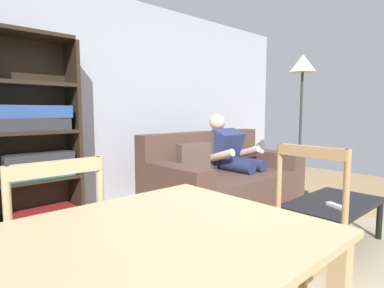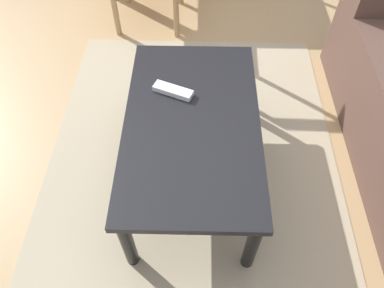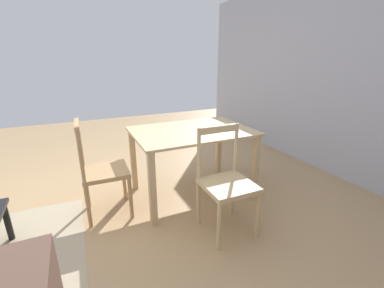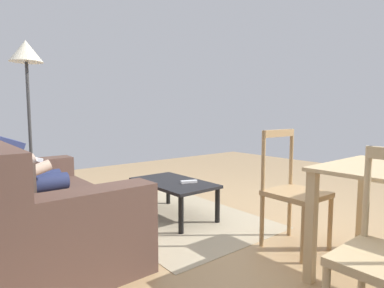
{
  "view_description": "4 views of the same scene",
  "coord_description": "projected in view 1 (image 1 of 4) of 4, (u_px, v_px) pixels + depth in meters",
  "views": [
    {
      "loc": [
        -1.78,
        -0.76,
        1.14
      ],
      "look_at": [
        -0.21,
        0.95,
        0.9
      ],
      "focal_mm": 29.03,
      "sensor_mm": 36.0,
      "label": 1
    },
    {
      "loc": [
        1.81,
        0.34,
        1.49
      ],
      "look_at": [
        0.85,
        0.32,
        0.23
      ],
      "focal_mm": 34.56,
      "sensor_mm": 36.0,
      "label": 2
    },
    {
      "loc": [
        -0.22,
        2.42,
        1.5
      ],
      "look_at": [
        -1.33,
        0.02,
        0.6
      ],
      "focal_mm": 24.08,
      "sensor_mm": 36.0,
      "label": 3
    },
    {
      "loc": [
        -1.77,
        2.25,
        1.1
      ],
      "look_at": [
        -0.21,
        0.95,
        0.9
      ],
      "focal_mm": 29.4,
      "sensor_mm": 36.0,
      "label": 4
    }
  ],
  "objects": [
    {
      "name": "dining_chair_near_wall",
      "position": [
        49.0,
        257.0,
        1.46
      ],
      "size": [
        0.42,
        0.42,
        0.94
      ],
      "color": "#D1B27F",
      "rests_on": "ground_plane"
    },
    {
      "name": "wall_back",
      "position": [
        104.0,
        101.0,
        3.77
      ],
      "size": [
        6.62,
        0.12,
        2.54
      ],
      "primitive_type": "cube",
      "color": "#B2B7C6",
      "rests_on": "ground_plane"
    },
    {
      "name": "tv_remote",
      "position": [
        336.0,
        206.0,
        2.47
      ],
      "size": [
        0.11,
        0.18,
        0.02
      ],
      "primitive_type": "cube",
      "rotation": [
        0.0,
        0.0,
        2.75
      ],
      "color": "white",
      "rests_on": "coffee_table"
    },
    {
      "name": "floor_lamp",
      "position": [
        302.0,
        76.0,
        4.2
      ],
      "size": [
        0.36,
        0.36,
        1.91
      ],
      "color": "black",
      "rests_on": "ground_plane"
    },
    {
      "name": "area_rug",
      "position": [
        332.0,
        244.0,
        2.68
      ],
      "size": [
        2.02,
        1.43,
        0.01
      ],
      "primitive_type": "cube",
      "rotation": [
        0.0,
        0.0,
        -0.01
      ],
      "color": "tan",
      "rests_on": "ground_plane"
    },
    {
      "name": "person_lounging",
      "position": [
        233.0,
        157.0,
        3.87
      ],
      "size": [
        0.59,
        0.96,
        1.11
      ],
      "color": "navy",
      "rests_on": "ground_plane"
    },
    {
      "name": "dining_chair_facing_couch",
      "position": [
        292.0,
        245.0,
        1.58
      ],
      "size": [
        0.43,
        0.43,
        0.96
      ],
      "color": "tan",
      "rests_on": "ground_plane"
    },
    {
      "name": "coffee_table",
      "position": [
        334.0,
        207.0,
        2.64
      ],
      "size": [
        0.93,
        0.54,
        0.38
      ],
      "color": "black",
      "rests_on": "ground_plane"
    },
    {
      "name": "couch",
      "position": [
        222.0,
        182.0,
        3.65
      ],
      "size": [
        1.86,
        0.96,
        0.9
      ],
      "color": "brown",
      "rests_on": "ground_plane"
    },
    {
      "name": "bookshelf",
      "position": [
        34.0,
        144.0,
        3.05
      ],
      "size": [
        0.85,
        0.36,
        1.89
      ],
      "color": "#2D2319",
      "rests_on": "ground_plane"
    },
    {
      "name": "dining_table",
      "position": [
        127.0,
        280.0,
        0.92
      ],
      "size": [
        1.24,
        0.88,
        0.76
      ],
      "color": "#D1B27F",
      "rests_on": "ground_plane"
    }
  ]
}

